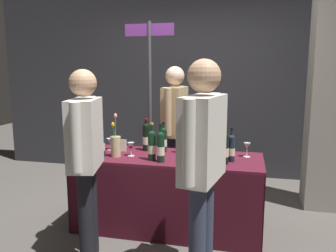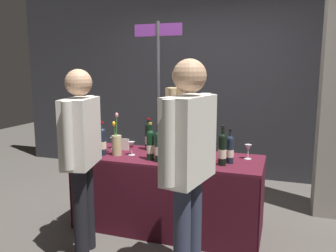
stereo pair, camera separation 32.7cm
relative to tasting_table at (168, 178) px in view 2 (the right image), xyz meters
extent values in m
plane|color=#514C47|center=(0.00, 0.00, -0.51)|extent=(12.00, 12.00, 0.00)
cube|color=#2D2D33|center=(0.00, 1.92, 0.91)|extent=(6.36, 0.12, 2.86)
cube|color=#4C1423|center=(0.00, 0.00, 0.21)|extent=(1.82, 0.69, 0.02)
cube|color=#3E101D|center=(0.00, -0.34, -0.16)|extent=(1.82, 0.01, 0.72)
cube|color=#3E101D|center=(0.00, 0.34, -0.16)|extent=(1.82, 0.01, 0.72)
cube|color=#3E101D|center=(-0.91, 0.00, -0.16)|extent=(0.01, 0.69, 0.72)
cube|color=#3E101D|center=(0.91, 0.00, -0.16)|extent=(0.01, 0.69, 0.72)
cylinder|color=black|center=(-0.27, 0.18, 0.35)|extent=(0.08, 0.08, 0.25)
sphere|color=black|center=(-0.27, 0.18, 0.48)|extent=(0.07, 0.07, 0.07)
cylinder|color=black|center=(-0.27, 0.18, 0.51)|extent=(0.03, 0.03, 0.07)
cylinder|color=maroon|center=(-0.27, 0.18, 0.56)|extent=(0.04, 0.04, 0.02)
cylinder|color=beige|center=(-0.27, 0.18, 0.33)|extent=(0.08, 0.08, 0.08)
cylinder|color=black|center=(-0.02, -0.22, 0.35)|extent=(0.07, 0.07, 0.25)
sphere|color=black|center=(-0.02, -0.22, 0.48)|extent=(0.07, 0.07, 0.07)
cylinder|color=black|center=(-0.02, -0.22, 0.52)|extent=(0.03, 0.03, 0.09)
cylinder|color=black|center=(-0.02, -0.22, 0.58)|extent=(0.03, 0.03, 0.02)
cylinder|color=beige|center=(-0.02, -0.22, 0.33)|extent=(0.07, 0.07, 0.08)
cylinder|color=black|center=(0.11, 0.15, 0.33)|extent=(0.06, 0.06, 0.20)
sphere|color=black|center=(0.11, 0.15, 0.43)|extent=(0.06, 0.06, 0.06)
cylinder|color=black|center=(0.11, 0.15, 0.47)|extent=(0.03, 0.03, 0.07)
cylinder|color=black|center=(0.11, 0.15, 0.51)|extent=(0.03, 0.03, 0.02)
cylinder|color=beige|center=(0.11, 0.15, 0.31)|extent=(0.07, 0.07, 0.07)
cylinder|color=#38230F|center=(0.27, -0.19, 0.34)|extent=(0.07, 0.07, 0.23)
sphere|color=#38230F|center=(0.27, -0.19, 0.45)|extent=(0.06, 0.06, 0.06)
cylinder|color=#38230F|center=(0.27, -0.19, 0.49)|extent=(0.03, 0.03, 0.07)
cylinder|color=black|center=(0.27, -0.19, 0.53)|extent=(0.03, 0.03, 0.02)
cylinder|color=beige|center=(0.27, -0.19, 0.32)|extent=(0.07, 0.07, 0.07)
cylinder|color=black|center=(-0.08, 0.16, 0.34)|extent=(0.06, 0.06, 0.22)
sphere|color=black|center=(-0.08, 0.16, 0.45)|extent=(0.06, 0.06, 0.06)
cylinder|color=black|center=(-0.08, 0.16, 0.48)|extent=(0.03, 0.03, 0.07)
cylinder|color=black|center=(-0.08, 0.16, 0.53)|extent=(0.03, 0.03, 0.02)
cylinder|color=beige|center=(-0.08, 0.16, 0.32)|extent=(0.07, 0.07, 0.07)
cylinder|color=black|center=(-0.11, -0.18, 0.35)|extent=(0.07, 0.07, 0.25)
sphere|color=black|center=(-0.11, -0.18, 0.47)|extent=(0.07, 0.07, 0.07)
cylinder|color=black|center=(-0.11, -0.18, 0.52)|extent=(0.03, 0.03, 0.09)
cylinder|color=#B7932D|center=(-0.11, -0.18, 0.57)|extent=(0.03, 0.03, 0.02)
cylinder|color=beige|center=(-0.11, -0.18, 0.33)|extent=(0.08, 0.08, 0.08)
cylinder|color=#192333|center=(0.26, 0.22, 0.34)|extent=(0.07, 0.07, 0.23)
sphere|color=#192333|center=(0.26, 0.22, 0.45)|extent=(0.07, 0.07, 0.07)
cylinder|color=#192333|center=(0.26, 0.22, 0.49)|extent=(0.03, 0.03, 0.07)
cylinder|color=#B7932D|center=(0.26, 0.22, 0.53)|extent=(0.03, 0.03, 0.02)
cylinder|color=beige|center=(0.26, 0.22, 0.32)|extent=(0.07, 0.07, 0.07)
cylinder|color=#192333|center=(0.61, -0.05, 0.34)|extent=(0.07, 0.07, 0.22)
sphere|color=#192333|center=(0.61, -0.05, 0.45)|extent=(0.07, 0.07, 0.07)
cylinder|color=#192333|center=(0.61, -0.05, 0.49)|extent=(0.02, 0.02, 0.08)
cylinder|color=black|center=(0.61, -0.05, 0.53)|extent=(0.03, 0.03, 0.02)
cylinder|color=beige|center=(0.61, -0.05, 0.32)|extent=(0.07, 0.07, 0.07)
cylinder|color=black|center=(0.56, -0.14, 0.35)|extent=(0.07, 0.07, 0.25)
sphere|color=black|center=(0.56, -0.14, 0.48)|extent=(0.07, 0.07, 0.07)
cylinder|color=black|center=(0.56, -0.14, 0.52)|extent=(0.03, 0.03, 0.09)
cylinder|color=black|center=(0.56, -0.14, 0.58)|extent=(0.03, 0.03, 0.02)
cylinder|color=beige|center=(0.56, -0.14, 0.33)|extent=(0.07, 0.07, 0.08)
cylinder|color=#192333|center=(-0.63, -0.16, 0.35)|extent=(0.07, 0.07, 0.24)
sphere|color=#192333|center=(-0.63, -0.16, 0.46)|extent=(0.07, 0.07, 0.07)
cylinder|color=#192333|center=(-0.63, -0.16, 0.50)|extent=(0.03, 0.03, 0.08)
cylinder|color=maroon|center=(-0.63, -0.16, 0.55)|extent=(0.03, 0.03, 0.02)
cylinder|color=beige|center=(-0.63, -0.16, 0.33)|extent=(0.07, 0.07, 0.08)
cylinder|color=silver|center=(0.75, 0.15, 0.23)|extent=(0.07, 0.07, 0.00)
cylinder|color=silver|center=(0.75, 0.15, 0.27)|extent=(0.01, 0.01, 0.07)
cone|color=silver|center=(0.75, 0.15, 0.34)|extent=(0.06, 0.06, 0.06)
cylinder|color=silver|center=(-0.65, 0.12, 0.23)|extent=(0.07, 0.07, 0.00)
cylinder|color=silver|center=(-0.65, 0.12, 0.26)|extent=(0.01, 0.01, 0.06)
cone|color=silver|center=(-0.65, 0.12, 0.32)|extent=(0.08, 0.08, 0.06)
cylinder|color=silver|center=(-0.36, -0.07, 0.23)|extent=(0.07, 0.07, 0.00)
cylinder|color=silver|center=(-0.36, -0.07, 0.27)|extent=(0.01, 0.01, 0.07)
cone|color=silver|center=(-0.36, -0.07, 0.33)|extent=(0.07, 0.07, 0.06)
cylinder|color=#590C19|center=(-0.36, -0.07, 0.31)|extent=(0.04, 0.04, 0.02)
cylinder|color=tan|center=(-0.49, -0.12, 0.33)|extent=(0.10, 0.10, 0.20)
cylinder|color=#38722D|center=(-0.50, -0.11, 0.47)|extent=(0.02, 0.05, 0.29)
ellipsoid|color=pink|center=(-0.50, -0.09, 0.62)|extent=(0.03, 0.03, 0.05)
cylinder|color=#38722D|center=(-0.50, -0.13, 0.43)|extent=(0.02, 0.04, 0.22)
ellipsoid|color=gold|center=(-0.51, -0.14, 0.54)|extent=(0.03, 0.03, 0.05)
cylinder|color=#38722D|center=(-0.50, -0.14, 0.43)|extent=(0.03, 0.02, 0.21)
ellipsoid|color=#E05B1E|center=(-0.52, -0.13, 0.54)|extent=(0.03, 0.03, 0.05)
cube|color=silver|center=(-0.54, 0.09, 0.29)|extent=(0.16, 0.03, 0.12)
cylinder|color=#2D3347|center=(-0.08, 0.81, -0.11)|extent=(0.12, 0.12, 0.81)
cylinder|color=#2D3347|center=(-0.09, 0.65, -0.11)|extent=(0.12, 0.12, 0.81)
cube|color=tan|center=(-0.09, 0.73, 0.58)|extent=(0.25, 0.45, 0.57)
sphere|color=beige|center=(-0.09, 0.73, 0.99)|extent=(0.22, 0.22, 0.22)
cylinder|color=tan|center=(-0.06, 0.99, 0.60)|extent=(0.08, 0.08, 0.53)
cylinder|color=tan|center=(-0.11, 0.47, 0.60)|extent=(0.08, 0.08, 0.53)
cylinder|color=black|center=(-0.51, -0.77, -0.12)|extent=(0.12, 0.12, 0.79)
cylinder|color=black|center=(-0.55, -0.60, -0.12)|extent=(0.12, 0.12, 0.79)
cube|color=beige|center=(-0.53, -0.69, 0.56)|extent=(0.31, 0.48, 0.56)
sphere|color=tan|center=(-0.53, -0.69, 0.96)|extent=(0.22, 0.22, 0.22)
cylinder|color=beige|center=(-0.47, -0.95, 0.58)|extent=(0.08, 0.08, 0.52)
cylinder|color=beige|center=(-0.59, -0.43, 0.58)|extent=(0.08, 0.08, 0.52)
cylinder|color=#2D3347|center=(0.43, -0.97, -0.10)|extent=(0.12, 0.12, 0.83)
cylinder|color=#2D3347|center=(0.47, -0.79, -0.10)|extent=(0.12, 0.12, 0.83)
cube|color=beige|center=(0.45, -0.88, 0.60)|extent=(0.29, 0.50, 0.58)
sphere|color=tan|center=(0.45, -0.88, 1.03)|extent=(0.23, 0.23, 0.23)
cylinder|color=beige|center=(0.40, -1.16, 0.63)|extent=(0.08, 0.08, 0.54)
cylinder|color=beige|center=(0.50, -0.60, 0.63)|extent=(0.08, 0.08, 0.54)
cylinder|color=#47474C|center=(-0.45, 0.95, 0.56)|extent=(0.04, 0.04, 2.16)
cube|color=#7A3393|center=(-0.45, 0.95, 1.54)|extent=(0.61, 0.02, 0.15)
camera|label=1|loc=(0.73, -3.15, 1.08)|focal=36.31mm
camera|label=2|loc=(1.04, -3.06, 1.08)|focal=36.31mm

